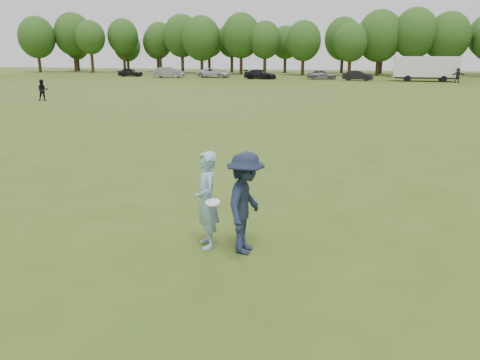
# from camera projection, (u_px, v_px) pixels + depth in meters

# --- Properties ---
(ground) EXTENTS (200.00, 200.00, 0.00)m
(ground) POSITION_uv_depth(u_px,v_px,m) (252.00, 250.00, 8.91)
(ground) COLOR #364F16
(ground) RESTS_ON ground
(thrower) EXTENTS (0.74, 0.81, 1.87)m
(thrower) POSITION_uv_depth(u_px,v_px,m) (207.00, 200.00, 8.84)
(thrower) COLOR #86B3CF
(thrower) RESTS_ON ground
(defender) EXTENTS (0.75, 1.26, 1.91)m
(defender) POSITION_uv_depth(u_px,v_px,m) (245.00, 203.00, 8.58)
(defender) COLOR #192339
(defender) RESTS_ON ground
(player_far_a) EXTENTS (1.01, 1.00, 1.64)m
(player_far_a) POSITION_uv_depth(u_px,v_px,m) (43.00, 90.00, 36.43)
(player_far_a) COLOR black
(player_far_a) RESTS_ON ground
(player_far_d) EXTENTS (1.81, 1.14, 1.86)m
(player_far_d) POSITION_uv_depth(u_px,v_px,m) (458.00, 75.00, 58.45)
(player_far_d) COLOR #242424
(player_far_d) RESTS_ON ground
(car_a) EXTENTS (4.04, 2.03, 1.32)m
(car_a) POSITION_uv_depth(u_px,v_px,m) (130.00, 72.00, 74.42)
(car_a) COLOR black
(car_a) RESTS_ON ground
(car_b) EXTENTS (4.95, 2.16, 1.58)m
(car_b) POSITION_uv_depth(u_px,v_px,m) (168.00, 72.00, 70.95)
(car_b) COLOR gray
(car_b) RESTS_ON ground
(car_c) EXTENTS (5.25, 2.68, 1.42)m
(car_c) POSITION_uv_depth(u_px,v_px,m) (214.00, 73.00, 71.08)
(car_c) COLOR silver
(car_c) RESTS_ON ground
(car_d) EXTENTS (4.73, 2.08, 1.35)m
(car_d) POSITION_uv_depth(u_px,v_px,m) (260.00, 74.00, 67.14)
(car_d) COLOR black
(car_d) RESTS_ON ground
(car_e) EXTENTS (4.24, 1.96, 1.40)m
(car_e) POSITION_uv_depth(u_px,v_px,m) (322.00, 74.00, 66.17)
(car_e) COLOR slate
(car_e) RESTS_ON ground
(car_f) EXTENTS (4.19, 1.95, 1.33)m
(car_f) POSITION_uv_depth(u_px,v_px,m) (358.00, 76.00, 63.41)
(car_f) COLOR black
(car_f) RESTS_ON ground
(disc_in_play) EXTENTS (0.33, 0.33, 0.09)m
(disc_in_play) POSITION_uv_depth(u_px,v_px,m) (213.00, 202.00, 8.48)
(disc_in_play) COLOR white
(disc_in_play) RESTS_ON ground
(cargo_trailer) EXTENTS (9.00, 2.75, 3.20)m
(cargo_trailer) POSITION_uv_depth(u_px,v_px,m) (426.00, 68.00, 61.35)
(cargo_trailer) COLOR white
(cargo_trailer) RESTS_ON ground
(treeline) EXTENTS (130.35, 18.39, 11.74)m
(treeline) POSITION_uv_depth(u_px,v_px,m) (379.00, 37.00, 78.09)
(treeline) COLOR #332114
(treeline) RESTS_ON ground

